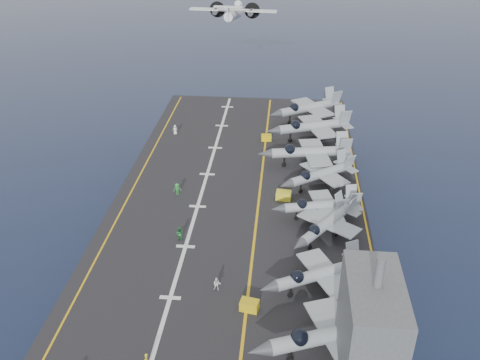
{
  "coord_description": "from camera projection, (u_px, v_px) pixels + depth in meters",
  "views": [
    {
      "loc": [
        6.41,
        -66.52,
        53.04
      ],
      "look_at": [
        0.0,
        4.0,
        13.0
      ],
      "focal_mm": 40.0,
      "sensor_mm": 36.0,
      "label": 1
    }
  ],
  "objects": [
    {
      "name": "ground",
      "position": [
        238.0,
        264.0,
        84.28
      ],
      "size": [
        500.0,
        500.0,
        0.0
      ],
      "primitive_type": "plane",
      "color": "#142135",
      "rests_on": "ground"
    },
    {
      "name": "hull",
      "position": [
        238.0,
        238.0,
        81.82
      ],
      "size": [
        36.0,
        90.0,
        10.0
      ],
      "primitive_type": "cube",
      "color": "#56595E",
      "rests_on": "ground"
    },
    {
      "name": "flight_deck",
      "position": [
        238.0,
        210.0,
        79.26
      ],
      "size": [
        38.0,
        92.0,
        0.4
      ],
      "primitive_type": "cube",
      "color": "black",
      "rests_on": "hull"
    },
    {
      "name": "foul_line",
      "position": [
        258.0,
        209.0,
        78.91
      ],
      "size": [
        0.35,
        90.0,
        0.02
      ],
      "primitive_type": "cube",
      "color": "gold",
      "rests_on": "flight_deck"
    },
    {
      "name": "landing_centerline",
      "position": [
        198.0,
        206.0,
        79.62
      ],
      "size": [
        0.5,
        90.0,
        0.02
      ],
      "primitive_type": "cube",
      "color": "silver",
      "rests_on": "flight_deck"
    },
    {
      "name": "deck_edge_port",
      "position": [
        125.0,
        203.0,
        80.49
      ],
      "size": [
        0.25,
        90.0,
        0.02
      ],
      "primitive_type": "cube",
      "color": "gold",
      "rests_on": "flight_deck"
    },
    {
      "name": "deck_edge_stbd",
      "position": [
        364.0,
        215.0,
        77.69
      ],
      "size": [
        0.25,
        90.0,
        0.02
      ],
      "primitive_type": "cube",
      "color": "gold",
      "rests_on": "flight_deck"
    },
    {
      "name": "island_superstructure",
      "position": [
        371.0,
        324.0,
        48.28
      ],
      "size": [
        5.0,
        10.0,
        15.0
      ],
      "primitive_type": null,
      "color": "#56595E",
      "rests_on": "flight_deck"
    },
    {
      "name": "fighter_jet_1",
      "position": [
        331.0,
        334.0,
        53.77
      ],
      "size": [
        18.16,
        15.19,
        5.38
      ],
      "primitive_type": null,
      "color": "#A0A9B2",
      "rests_on": "flight_deck"
    },
    {
      "name": "fighter_jet_2",
      "position": [
        320.0,
        273.0,
        62.52
      ],
      "size": [
        16.27,
        14.28,
        4.73
      ],
      "primitive_type": null,
      "color": "#90999F",
      "rests_on": "flight_deck"
    },
    {
      "name": "fighter_jet_3",
      "position": [
        326.0,
        223.0,
        71.76
      ],
      "size": [
        14.57,
        15.54,
        4.49
      ],
      "primitive_type": null,
      "color": "#9EA9B1",
      "rests_on": "flight_deck"
    },
    {
      "name": "fighter_jet_4",
      "position": [
        321.0,
        205.0,
        75.91
      ],
      "size": [
        14.43,
        11.27,
        4.44
      ],
      "primitive_type": null,
      "color": "#9299A3",
      "rests_on": "flight_deck"
    },
    {
      "name": "fighter_jet_5",
      "position": [
        321.0,
        173.0,
        83.75
      ],
      "size": [
        16.23,
        15.18,
        4.69
      ],
      "primitive_type": null,
      "color": "#949BA4",
      "rests_on": "flight_deck"
    },
    {
      "name": "fighter_jet_6",
      "position": [
        310.0,
        151.0,
        89.72
      ],
      "size": [
        17.26,
        13.06,
        5.43
      ],
      "primitive_type": null,
      "color": "#999FA9",
      "rests_on": "flight_deck"
    },
    {
      "name": "fighter_jet_7",
      "position": [
        313.0,
        125.0,
        98.89
      ],
      "size": [
        18.81,
        15.71,
        5.58
      ],
      "primitive_type": null,
      "color": "#9DA8AF",
      "rests_on": "flight_deck"
    },
    {
      "name": "fighter_jet_8",
      "position": [
        309.0,
        107.0,
        106.98
      ],
      "size": [
        19.17,
        17.48,
        5.54
      ],
      "primitive_type": null,
      "color": "#919AA1",
      "rests_on": "flight_deck"
    },
    {
      "name": "tow_cart_a",
      "position": [
        249.0,
        305.0,
        60.31
      ],
      "size": [
        2.29,
        1.73,
        1.24
      ],
      "primitive_type": null,
      "color": "gold",
      "rests_on": "flight_deck"
    },
    {
      "name": "tow_cart_b",
      "position": [
        284.0,
        195.0,
        81.13
      ],
      "size": [
        2.38,
        1.67,
        1.35
      ],
      "primitive_type": null,
      "color": "yellow",
      "rests_on": "flight_deck"
    },
    {
      "name": "tow_cart_c",
      "position": [
        266.0,
        138.0,
        99.51
      ],
      "size": [
        1.96,
        1.37,
        1.12
      ],
      "primitive_type": null,
      "color": "#DDBD0B",
      "rests_on": "flight_deck"
    },
    {
      "name": "crew_1",
      "position": [
        146.0,
        360.0,
        53.24
      ],
      "size": [
        0.68,
        0.99,
        1.6
      ],
      "primitive_type": "imported",
      "color": "yellow",
      "rests_on": "flight_deck"
    },
    {
      "name": "crew_2",
      "position": [
        180.0,
        233.0,
        71.9
      ],
      "size": [
        1.26,
        0.91,
        1.97
      ],
      "primitive_type": "imported",
      "color": "#1F7D31",
      "rests_on": "flight_deck"
    },
    {
      "name": "crew_3",
      "position": [
        177.0,
        189.0,
        82.2
      ],
      "size": [
        1.33,
        1.07,
        1.92
      ],
      "primitive_type": "imported",
      "color": "#268C33",
      "rests_on": "flight_deck"
    },
    {
      "name": "crew_5",
      "position": [
        175.0,
        130.0,
        101.68
      ],
      "size": [
        1.35,
        1.2,
        1.89
      ],
      "primitive_type": "imported",
      "color": "white",
      "rests_on": "flight_deck"
    },
    {
      "name": "crew_7",
      "position": [
        217.0,
        284.0,
        63.03
      ],
      "size": [
        1.09,
        0.74,
        1.8
      ],
      "primitive_type": "imported",
      "color": "white",
      "rests_on": "flight_deck"
    },
    {
      "name": "transport_plane",
      "position": [
        233.0,
        15.0,
        127.83
      ],
      "size": [
        21.92,
        15.71,
        4.96
      ],
      "primitive_type": null,
      "color": "silver"
    }
  ]
}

